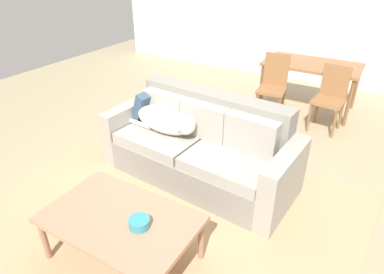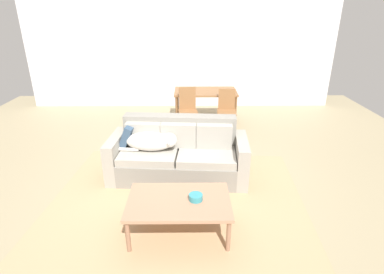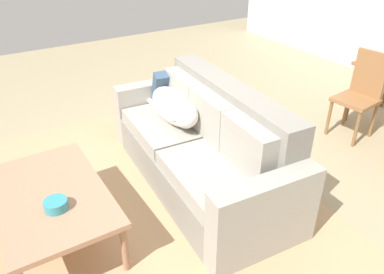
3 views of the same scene
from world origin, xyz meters
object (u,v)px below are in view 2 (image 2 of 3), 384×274
object	(u,v)px
dining_chair_near_left	(188,108)
couch	(179,155)
throw_pillow_by_left_arm	(129,135)
dining_table	(205,94)
bowl_on_coffee_table	(196,197)
dog_on_left_cushion	(152,141)
dining_chair_near_right	(227,109)
coffee_table	(179,203)

from	to	relation	value
dining_chair_near_left	couch	bearing A→B (deg)	-100.82
throw_pillow_by_left_arm	dining_table	xyz separation A→B (m)	(1.33, 2.42, 0.03)
bowl_on_coffee_table	dog_on_left_cushion	bearing A→B (deg)	116.22
dog_on_left_cushion	dining_chair_near_right	bearing A→B (deg)	60.20
dining_chair_near_right	dining_chair_near_left	bearing A→B (deg)	-176.89
couch	throw_pillow_by_left_arm	size ratio (longest dim) A/B	5.69
dining_chair_near_right	dog_on_left_cushion	bearing A→B (deg)	-119.68
dog_on_left_cushion	dining_chair_near_right	world-z (taller)	dining_chair_near_right
dog_on_left_cushion	bowl_on_coffee_table	world-z (taller)	dog_on_left_cushion
coffee_table	dining_chair_near_right	world-z (taller)	dining_chair_near_right
throw_pillow_by_left_arm	dining_chair_near_right	size ratio (longest dim) A/B	0.42
couch	coffee_table	size ratio (longest dim) A/B	1.83
couch	dining_chair_near_right	distance (m)	2.17
throw_pillow_by_left_arm	dining_chair_near_right	bearing A→B (deg)	46.08
throw_pillow_by_left_arm	dining_chair_near_left	xyz separation A→B (m)	(0.93, 1.84, -0.13)
throw_pillow_by_left_arm	dining_chair_near_left	distance (m)	2.07
throw_pillow_by_left_arm	dining_table	world-z (taller)	throw_pillow_by_left_arm
bowl_on_coffee_table	coffee_table	bearing A→B (deg)	-179.11
dog_on_left_cushion	bowl_on_coffee_table	xyz separation A→B (m)	(0.63, -1.29, -0.14)
bowl_on_coffee_table	couch	bearing A→B (deg)	100.09
dog_on_left_cushion	bowl_on_coffee_table	size ratio (longest dim) A/B	5.68
throw_pillow_by_left_arm	dining_table	size ratio (longest dim) A/B	0.27
bowl_on_coffee_table	dining_table	bearing A→B (deg)	85.56
dog_on_left_cushion	dining_chair_near_left	distance (m)	2.10
dining_table	dog_on_left_cushion	bearing A→B (deg)	-109.78
throw_pillow_by_left_arm	bowl_on_coffee_table	xyz separation A→B (m)	(1.03, -1.47, -0.16)
couch	dining_chair_near_left	bearing A→B (deg)	90.21
dog_on_left_cushion	throw_pillow_by_left_arm	bearing A→B (deg)	159.18
dog_on_left_cushion	coffee_table	distance (m)	1.38
throw_pillow_by_left_arm	coffee_table	size ratio (longest dim) A/B	0.32
dining_chair_near_left	dining_chair_near_right	size ratio (longest dim) A/B	1.04
throw_pillow_by_left_arm	dog_on_left_cushion	bearing A→B (deg)	-25.14
dog_on_left_cushion	bowl_on_coffee_table	distance (m)	1.44
dog_on_left_cushion	throw_pillow_by_left_arm	xyz separation A→B (m)	(-0.39, 0.19, 0.02)
couch	dining_table	distance (m)	2.60
dining_table	bowl_on_coffee_table	bearing A→B (deg)	-94.44
couch	coffee_table	xyz separation A→B (m)	(0.05, -1.37, 0.05)
coffee_table	dining_table	size ratio (longest dim) A/B	0.84
dog_on_left_cushion	coffee_table	xyz separation A→B (m)	(0.44, -1.29, -0.22)
coffee_table	bowl_on_coffee_table	world-z (taller)	bowl_on_coffee_table
couch	dining_chair_near_right	world-z (taller)	couch
coffee_table	bowl_on_coffee_table	distance (m)	0.21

